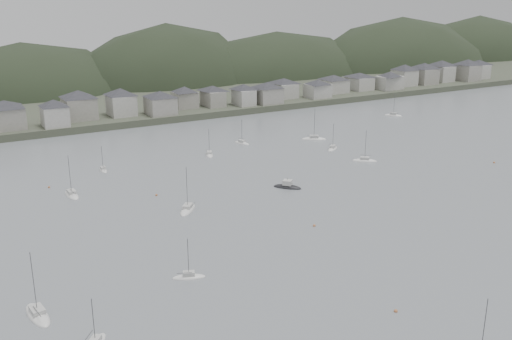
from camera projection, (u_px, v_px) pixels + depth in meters
ground at (462, 308)px, 103.01m from camera, size 900.00×900.00×0.00m
far_shore_land at (76, 85)px, 347.23m from camera, size 900.00×250.00×3.00m
forested_ridge at (97, 112)px, 332.07m from camera, size 851.55×103.94×102.57m
waterfront_town at (236, 92)px, 276.52m from camera, size 451.48×28.46×12.92m
sailboat_lead at (209, 155)px, 200.49m from camera, size 4.88×7.88×10.29m
moored_fleet at (266, 213)px, 147.16m from camera, size 237.43×161.83×13.20m
motor_launch_far at (287, 187)px, 166.93m from camera, size 7.81×8.30×4.00m
mooring_buoys at (296, 234)px, 134.54m from camera, size 166.69×122.88×0.70m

